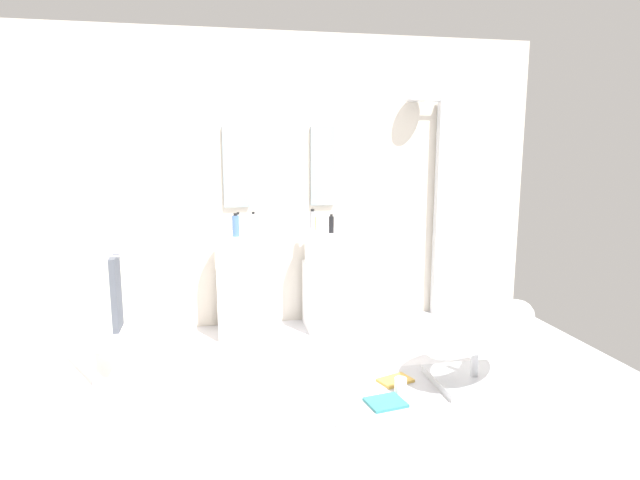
{
  "coord_description": "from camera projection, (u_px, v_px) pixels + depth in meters",
  "views": [
    {
      "loc": [
        -0.63,
        -3.17,
        1.63
      ],
      "look_at": [
        0.15,
        0.55,
        0.95
      ],
      "focal_mm": 29.93,
      "sensor_mm": 36.0,
      "label": 1
    }
  ],
  "objects": [
    {
      "name": "ground_plane",
      "position": [
        315.0,
        402.0,
        3.47
      ],
      "size": [
        4.8,
        3.6,
        0.04
      ],
      "primitive_type": "cube",
      "color": "silver"
    },
    {
      "name": "rear_partition",
      "position": [
        279.0,
        182.0,
        4.83
      ],
      "size": [
        4.8,
        0.1,
        2.6
      ],
      "primitive_type": "cube",
      "color": "beige",
      "rests_on": "ground_plane"
    },
    {
      "name": "pedestal_sink_left",
      "position": [
        240.0,
        283.0,
        4.6
      ],
      "size": [
        0.42,
        0.42,
        0.99
      ],
      "color": "white",
      "rests_on": "ground_plane"
    },
    {
      "name": "pedestal_sink_right",
      "position": [
        328.0,
        279.0,
        4.76
      ],
      "size": [
        0.42,
        0.42,
        0.99
      ],
      "color": "white",
      "rests_on": "ground_plane"
    },
    {
      "name": "vanity_mirror_left",
      "position": [
        236.0,
        167.0,
        4.66
      ],
      "size": [
        0.22,
        0.03,
        0.71
      ],
      "primitive_type": "cube",
      "color": "#8C9EA8"
    },
    {
      "name": "vanity_mirror_right",
      "position": [
        323.0,
        166.0,
        4.82
      ],
      "size": [
        0.22,
        0.03,
        0.71
      ],
      "primitive_type": "cube",
      "color": "#8C9EA8"
    },
    {
      "name": "shower_column",
      "position": [
        441.0,
        204.0,
        5.06
      ],
      "size": [
        0.49,
        0.24,
        2.05
      ],
      "color": "#B7BABF",
      "rests_on": "ground_plane"
    },
    {
      "name": "lounge_chair",
      "position": [
        476.0,
        336.0,
        3.62
      ],
      "size": [
        1.1,
        1.1,
        0.65
      ],
      "color": "#B7BABF",
      "rests_on": "ground_plane"
    },
    {
      "name": "towel_rack",
      "position": [
        112.0,
        296.0,
        3.57
      ],
      "size": [
        0.37,
        0.22,
        0.95
      ],
      "color": "#B7BABF",
      "rests_on": "ground_plane"
    },
    {
      "name": "area_rug",
      "position": [
        390.0,
        392.0,
        3.55
      ],
      "size": [
        0.91,
        0.75,
        0.01
      ],
      "primitive_type": "cube",
      "color": "#B2B2B7",
      "rests_on": "ground_plane"
    },
    {
      "name": "magazine_teal",
      "position": [
        386.0,
        402.0,
        3.38
      ],
      "size": [
        0.26,
        0.23,
        0.02
      ],
      "primitive_type": "cube",
      "rotation": [
        0.0,
        0.0,
        0.16
      ],
      "color": "teal",
      "rests_on": "area_rug"
    },
    {
      "name": "magazine_ochre",
      "position": [
        395.0,
        380.0,
        3.69
      ],
      "size": [
        0.26,
        0.22,
        0.02
      ],
      "primitive_type": "cube",
      "rotation": [
        0.0,
        0.0,
        0.33
      ],
      "color": "gold",
      "rests_on": "area_rug"
    },
    {
      "name": "coffee_mug",
      "position": [
        400.0,
        385.0,
        3.53
      ],
      "size": [
        0.08,
        0.08,
        0.1
      ],
      "primitive_type": "cylinder",
      "color": "white",
      "rests_on": "area_rug"
    },
    {
      "name": "soap_bottle_blue",
      "position": [
        236.0,
        226.0,
        4.36
      ],
      "size": [
        0.06,
        0.06,
        0.19
      ],
      "color": "#4C72B7",
      "rests_on": "pedestal_sink_left"
    },
    {
      "name": "soap_bottle_grey",
      "position": [
        313.0,
        220.0,
        4.69
      ],
      "size": [
        0.06,
        0.06,
        0.19
      ],
      "color": "#99999E",
      "rests_on": "pedestal_sink_right"
    },
    {
      "name": "soap_bottle_clear",
      "position": [
        238.0,
        222.0,
        4.64
      ],
      "size": [
        0.04,
        0.04,
        0.17
      ],
      "color": "silver",
      "rests_on": "pedestal_sink_left"
    },
    {
      "name": "soap_bottle_black",
      "position": [
        331.0,
        224.0,
        4.55
      ],
      "size": [
        0.04,
        0.04,
        0.16
      ],
      "color": "black",
      "rests_on": "pedestal_sink_right"
    },
    {
      "name": "soap_bottle_white",
      "position": [
        253.0,
        223.0,
        4.57
      ],
      "size": [
        0.05,
        0.05,
        0.18
      ],
      "color": "white",
      "rests_on": "pedestal_sink_left"
    },
    {
      "name": "soap_bottle_amber",
      "position": [
        313.0,
        223.0,
        4.69
      ],
      "size": [
        0.04,
        0.04,
        0.14
      ],
      "color": "#C68C38",
      "rests_on": "pedestal_sink_right"
    }
  ]
}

